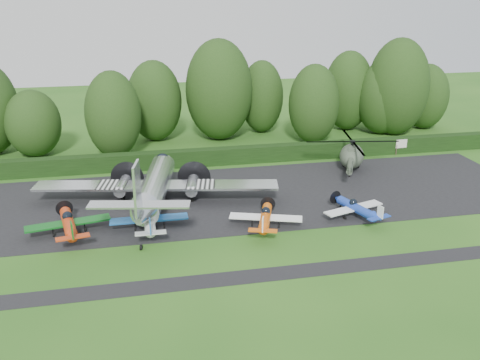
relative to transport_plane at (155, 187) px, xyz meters
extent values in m
plane|color=#215117|center=(4.59, -8.85, -2.18)|extent=(160.00, 160.00, 0.00)
cube|color=black|center=(4.59, 1.15, -2.17)|extent=(70.00, 18.00, 0.01)
cube|color=black|center=(4.59, -14.85, -2.18)|extent=(70.00, 2.00, 0.00)
cube|color=black|center=(4.59, 12.15, -2.18)|extent=(90.00, 1.60, 2.00)
cylinder|color=silver|center=(0.00, 0.37, -0.07)|extent=(2.55, 13.29, 2.55)
cone|color=silver|center=(0.00, 7.81, -0.07)|extent=(2.55, 1.66, 2.55)
cone|color=silver|center=(0.00, -7.60, 0.48)|extent=(2.55, 3.32, 2.55)
sphere|color=black|center=(0.00, 6.75, 0.48)|extent=(1.66, 1.66, 1.66)
cube|color=silver|center=(0.00, 1.48, -0.41)|extent=(24.36, 2.66, 0.24)
cube|color=white|center=(-4.43, 1.48, -0.27)|extent=(2.88, 2.77, 0.06)
cube|color=white|center=(4.43, 1.48, -0.27)|extent=(2.88, 2.77, 0.06)
cylinder|color=silver|center=(-3.54, 2.14, -0.68)|extent=(1.22, 3.54, 1.22)
cylinder|color=silver|center=(3.54, 2.14, -0.68)|extent=(1.22, 3.54, 1.22)
cylinder|color=black|center=(-3.54, 4.64, -0.68)|extent=(3.54, 0.03, 3.54)
cylinder|color=black|center=(3.54, 4.64, -0.68)|extent=(3.54, 0.03, 3.54)
cube|color=silver|center=(0.00, -8.49, 1.70)|extent=(8.31, 1.55, 0.16)
cube|color=silver|center=(0.00, -8.82, 3.25)|extent=(0.20, 2.44, 4.21)
cylinder|color=black|center=(-3.54, 1.70, -1.90)|extent=(0.28, 1.00, 1.00)
cylinder|color=black|center=(3.54, 1.70, -1.90)|extent=(0.28, 1.00, 1.00)
cylinder|color=black|center=(0.00, -8.93, -1.98)|extent=(0.20, 0.49, 0.49)
cylinder|color=#BA3411|center=(-7.81, -4.82, -1.03)|extent=(1.00, 5.72, 1.00)
sphere|color=black|center=(-7.81, -4.20, -0.57)|extent=(0.87, 0.87, 0.87)
cube|color=#0D5617|center=(-7.81, -4.30, -1.19)|extent=(7.28, 1.35, 0.15)
cube|color=#BA3411|center=(-7.81, -8.26, -0.77)|extent=(2.70, 0.73, 0.10)
cube|color=#0D5617|center=(-7.81, -8.36, -0.10)|extent=(0.10, 0.83, 1.35)
cylinder|color=black|center=(-7.81, -1.13, -1.03)|extent=(1.56, 0.02, 1.56)
cylinder|color=black|center=(-9.16, -4.51, -1.99)|extent=(0.15, 0.46, 0.46)
cylinder|color=black|center=(-6.45, -4.51, -1.99)|extent=(0.15, 0.46, 0.46)
cylinder|color=black|center=(-7.81, -2.12, -2.01)|extent=(0.12, 0.42, 0.42)
cylinder|color=silver|center=(-0.86, -5.24, -1.08)|extent=(0.95, 5.47, 0.95)
sphere|color=black|center=(-0.86, -4.64, -0.64)|extent=(0.83, 0.83, 0.83)
cube|color=#1C5DAA|center=(-0.86, -4.74, -1.23)|extent=(6.96, 1.29, 0.14)
cube|color=silver|center=(-0.86, -8.52, -0.84)|extent=(2.58, 0.70, 0.10)
cube|color=#1C5DAA|center=(-0.86, -8.62, -0.19)|extent=(0.10, 0.79, 1.29)
cylinder|color=black|center=(-0.86, -1.71, -1.08)|extent=(1.49, 0.02, 1.49)
cylinder|color=black|center=(-2.15, -4.94, -2.00)|extent=(0.14, 0.44, 0.44)
cylinder|color=black|center=(0.44, -4.94, -2.00)|extent=(0.14, 0.44, 0.44)
cylinder|color=black|center=(-0.86, -2.66, -2.02)|extent=(0.12, 0.40, 0.40)
cylinder|color=#D5580C|center=(9.40, -6.85, -1.14)|extent=(0.90, 5.17, 0.90)
sphere|color=black|center=(9.40, -6.29, -0.72)|extent=(0.79, 0.79, 0.79)
cube|color=white|center=(9.40, -6.38, -1.28)|extent=(6.58, 1.22, 0.13)
cube|color=#D5580C|center=(9.40, -9.95, -0.91)|extent=(2.45, 0.66, 0.09)
cube|color=white|center=(9.40, -10.05, -0.30)|extent=(0.09, 0.75, 1.22)
cylinder|color=black|center=(9.40, -3.51, -1.14)|extent=(1.41, 0.02, 1.41)
cylinder|color=black|center=(8.18, -6.57, -2.01)|extent=(0.13, 0.41, 0.41)
cylinder|color=black|center=(10.62, -6.57, -2.01)|extent=(0.13, 0.41, 0.41)
cylinder|color=black|center=(9.40, -4.40, -2.03)|extent=(0.11, 0.38, 0.38)
cylinder|color=#1B3AA4|center=(18.38, -6.36, -1.19)|extent=(0.86, 4.92, 0.86)
sphere|color=black|center=(18.38, -5.82, -0.79)|extent=(0.75, 0.75, 0.75)
cube|color=white|center=(18.38, -5.91, -1.33)|extent=(6.26, 1.16, 0.13)
cube|color=#1B3AA4|center=(18.38, -9.31, -0.97)|extent=(2.33, 0.63, 0.09)
cube|color=white|center=(18.38, -9.40, -0.39)|extent=(0.09, 0.72, 1.16)
cylinder|color=black|center=(18.38, -3.18, -1.19)|extent=(1.34, 0.02, 1.34)
cylinder|color=black|center=(17.22, -6.09, -2.02)|extent=(0.13, 0.39, 0.39)
cylinder|color=black|center=(19.54, -6.09, -2.02)|extent=(0.13, 0.39, 0.39)
cylinder|color=black|center=(18.38, -4.03, -2.03)|extent=(0.11, 0.36, 0.36)
ellipsoid|color=#3C4736|center=(23.44, 7.11, -0.54)|extent=(2.84, 5.21, 2.72)
cylinder|color=#3C4736|center=(23.44, 3.02, -0.27)|extent=(0.64, 5.46, 0.64)
cube|color=#3C4736|center=(23.44, 0.19, 0.55)|extent=(0.11, 0.82, 1.46)
cylinder|color=black|center=(23.44, 7.11, 0.83)|extent=(0.27, 0.27, 0.73)
cylinder|color=black|center=(23.44, 7.11, 1.24)|extent=(0.64, 0.64, 0.23)
cylinder|color=black|center=(23.44, 7.11, 1.24)|extent=(10.93, 10.93, 0.05)
cube|color=#3C4736|center=(23.44, 6.38, 0.51)|extent=(0.82, 1.82, 0.64)
ellipsoid|color=black|center=(23.44, 8.57, -0.45)|extent=(1.73, 1.73, 1.56)
cylinder|color=black|center=(22.53, 7.84, -1.90)|extent=(0.16, 0.51, 0.51)
cylinder|color=black|center=(24.35, 7.84, -1.90)|extent=(0.16, 0.51, 0.51)
cylinder|color=black|center=(23.44, 4.20, -1.95)|extent=(0.15, 0.44, 0.44)
cylinder|color=#3F3326|center=(31.38, 11.41, -1.51)|extent=(0.13, 0.13, 1.33)
cylinder|color=#3F3326|center=(34.71, 11.41, -1.51)|extent=(0.13, 0.13, 1.33)
cube|color=silver|center=(33.04, 11.41, -0.73)|extent=(3.55, 0.09, 1.11)
cylinder|color=black|center=(41.74, 23.13, -0.58)|extent=(0.70, 0.70, 3.20)
ellipsoid|color=#1A3611|center=(41.74, 23.13, 2.71)|extent=(6.76, 6.76, 9.78)
cylinder|color=black|center=(22.65, 19.06, -0.40)|extent=(0.70, 0.70, 3.55)
ellipsoid|color=#1A3611|center=(22.65, 19.06, 3.25)|extent=(6.87, 6.87, 10.85)
cylinder|color=black|center=(35.78, 20.79, 0.09)|extent=(0.70, 0.70, 4.54)
ellipsoid|color=#1A3611|center=(35.78, 20.79, 4.76)|extent=(8.76, 8.76, 13.88)
cylinder|color=black|center=(17.02, 25.93, -0.44)|extent=(0.70, 0.70, 3.47)
ellipsoid|color=#1A3611|center=(17.02, 25.93, 3.12)|extent=(6.29, 6.29, 10.59)
cylinder|color=black|center=(-14.06, 20.16, -0.78)|extent=(0.70, 0.70, 2.79)
ellipsoid|color=#1A3611|center=(-14.06, 20.16, 2.09)|extent=(6.88, 6.88, 8.53)
cylinder|color=black|center=(-4.07, 17.78, -0.38)|extent=(0.70, 0.70, 3.59)
ellipsoid|color=#1A3611|center=(-4.07, 17.78, 3.31)|extent=(6.97, 6.97, 10.98)
cylinder|color=black|center=(10.29, 23.42, 0.11)|extent=(0.70, 0.70, 4.58)
ellipsoid|color=#1A3611|center=(10.29, 23.42, 4.83)|extent=(9.29, 9.29, 14.00)
cylinder|color=black|center=(1.39, 24.57, -0.35)|extent=(0.70, 0.70, 3.66)
ellipsoid|color=#1A3611|center=(1.39, 24.57, 3.42)|extent=(7.57, 7.57, 11.20)
cylinder|color=black|center=(29.98, 24.83, -0.25)|extent=(0.70, 0.70, 3.85)
ellipsoid|color=#1A3611|center=(29.98, 24.83, 3.71)|extent=(7.29, 7.29, 11.77)
cylinder|color=black|center=(34.04, 21.62, -0.43)|extent=(0.70, 0.70, 3.50)
ellipsoid|color=#1A3611|center=(34.04, 21.62, 3.17)|extent=(7.57, 7.57, 10.70)
camera|label=1|loc=(-1.63, -49.37, 18.65)|focal=40.00mm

